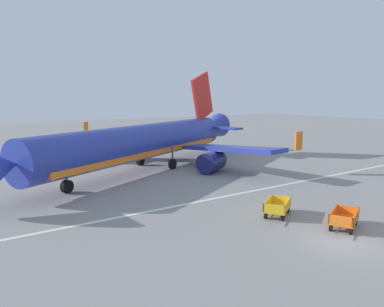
{
  "coord_description": "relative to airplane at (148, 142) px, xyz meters",
  "views": [
    {
      "loc": [
        -17.64,
        -11.2,
        7.96
      ],
      "look_at": [
        1.17,
        16.18,
        2.8
      ],
      "focal_mm": 34.6,
      "sensor_mm": 36.0,
      "label": 1
    }
  ],
  "objects": [
    {
      "name": "baggage_cart_second_in_row",
      "position": [
        1.19,
        -23.07,
        -2.45
      ],
      "size": [
        3.54,
        2.3,
        1.07
      ],
      "color": "orange",
      "rests_on": "ground"
    },
    {
      "name": "baggage_cart_third_in_row",
      "position": [
        -0.37,
        -19.13,
        -2.45
      ],
      "size": [
        3.42,
        2.49,
        1.07
      ],
      "color": "gold",
      "rests_on": "ground"
    },
    {
      "name": "apron_stripe",
      "position": [
        -1.04,
        -13.45,
        -3.05
      ],
      "size": [
        120.0,
        0.36,
        0.01
      ],
      "primitive_type": "cube",
      "color": "silver",
      "rests_on": "ground"
    },
    {
      "name": "ground_plane",
      "position": [
        -1.04,
        -24.44,
        -3.05
      ],
      "size": [
        220.0,
        220.0,
        0.0
      ],
      "primitive_type": "plane",
      "color": "gray"
    },
    {
      "name": "airplane",
      "position": [
        0.0,
        0.0,
        0.0
      ],
      "size": [
        35.17,
        29.0,
        11.34
      ],
      "color": "#28389E",
      "rests_on": "ground"
    }
  ]
}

